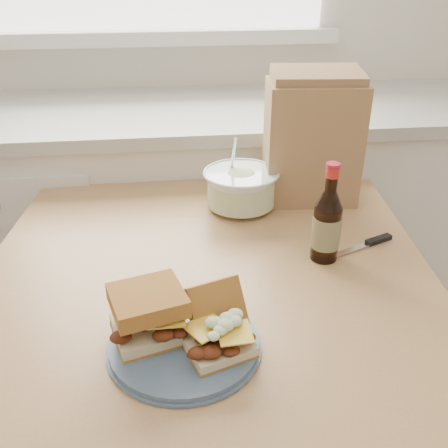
{
  "coord_description": "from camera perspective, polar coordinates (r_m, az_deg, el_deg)",
  "views": [
    {
      "loc": [
        0.0,
        0.03,
        1.39
      ],
      "look_at": [
        0.12,
        0.96,
        0.88
      ],
      "focal_mm": 40.0,
      "sensor_mm": 36.0,
      "label": 1
    }
  ],
  "objects": [
    {
      "name": "sandwich_left",
      "position": [
        0.86,
        -8.6,
        -10.06
      ],
      "size": [
        0.14,
        0.14,
        0.09
      ],
      "rotation": [
        0.0,
        0.0,
        0.28
      ],
      "color": "beige",
      "rests_on": "plate"
    },
    {
      "name": "sandwich_right",
      "position": [
        0.84,
        -0.76,
        -11.68
      ],
      "size": [
        0.13,
        0.17,
        0.09
      ],
      "rotation": [
        0.0,
        0.0,
        0.34
      ],
      "color": "beige",
      "rests_on": "plate"
    },
    {
      "name": "cabinet_run",
      "position": [
        1.91,
        -6.19,
        -0.53
      ],
      "size": [
        2.5,
        0.64,
        0.94
      ],
      "color": "white",
      "rests_on": "ground"
    },
    {
      "name": "paper_bag",
      "position": [
        1.34,
        10.0,
        9.14
      ],
      "size": [
        0.25,
        0.18,
        0.31
      ],
      "primitive_type": "cube",
      "rotation": [
        0.0,
        0.0,
        -0.09
      ],
      "color": "#9F764D",
      "rests_on": "dining_table"
    },
    {
      "name": "dining_table",
      "position": [
        1.13,
        -1.87,
        -10.21
      ],
      "size": [
        1.05,
        1.05,
        0.8
      ],
      "rotation": [
        0.0,
        0.0,
        -0.1
      ],
      "color": "tan",
      "rests_on": "ground"
    },
    {
      "name": "knife",
      "position": [
        1.2,
        16.49,
        -2.02
      ],
      "size": [
        0.17,
        0.08,
        0.01
      ],
      "rotation": [
        0.0,
        0.0,
        0.39
      ],
      "color": "silver",
      "rests_on": "dining_table"
    },
    {
      "name": "coleslaw_bowl",
      "position": [
        1.3,
        1.94,
        3.9
      ],
      "size": [
        0.2,
        0.2,
        0.2
      ],
      "color": "white",
      "rests_on": "dining_table"
    },
    {
      "name": "plate",
      "position": [
        0.87,
        -4.54,
        -13.52
      ],
      "size": [
        0.25,
        0.25,
        0.02
      ],
      "primitive_type": "cylinder",
      "color": "#485C75",
      "rests_on": "dining_table"
    },
    {
      "name": "beer_bottle",
      "position": [
        1.08,
        11.67,
        -0.04
      ],
      "size": [
        0.06,
        0.06,
        0.22
      ],
      "rotation": [
        0.0,
        0.0,
        -0.36
      ],
      "color": "black",
      "rests_on": "dining_table"
    }
  ]
}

